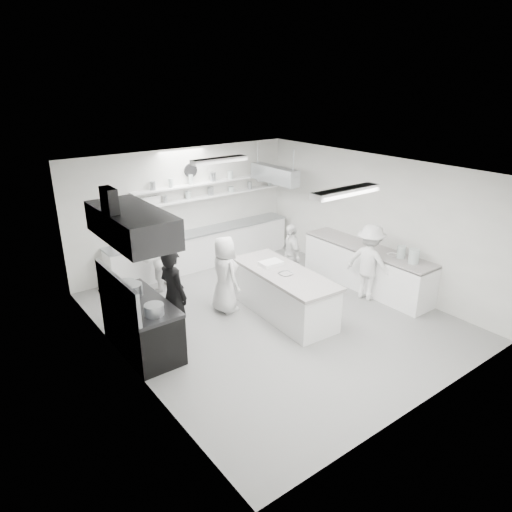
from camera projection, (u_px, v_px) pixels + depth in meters
floor at (271, 316)px, 9.49m from camera, size 6.00×7.00×0.02m
ceiling at (273, 169)px, 8.40m from camera, size 6.00×7.00×0.02m
wall_back at (184, 209)px, 11.56m from camera, size 6.00×0.04×3.00m
wall_front at (431, 318)px, 6.33m from camera, size 6.00×0.04×3.00m
wall_left at (123, 287)px, 7.27m from camera, size 0.04×7.00×3.00m
wall_right at (373, 220)px, 10.62m from camera, size 0.04×7.00×3.00m
stove at (142, 327)px, 8.17m from camera, size 0.80×1.80×0.90m
exhaust_hood at (132, 224)px, 7.48m from camera, size 0.85×2.00×0.50m
back_counter at (203, 249)px, 11.88m from camera, size 5.00×0.60×0.92m
shelf_lower at (211, 196)px, 11.76m from camera, size 4.20×0.26×0.04m
shelf_upper at (210, 182)px, 11.63m from camera, size 4.20×0.26×0.04m
pass_through_window at (136, 220)px, 10.83m from camera, size 1.30×0.04×1.00m
wall_clock at (190, 170)px, 11.29m from camera, size 0.32×0.05×0.32m
right_counter at (366, 268)px, 10.65m from camera, size 0.74×3.30×0.94m
pot_rack at (275, 175)px, 11.56m from camera, size 0.30×1.60×0.40m
light_fixture_front at (346, 192)px, 7.08m from camera, size 1.30×0.25×0.10m
light_fixture_rear at (219, 160)px, 9.77m from camera, size 1.30×0.25×0.10m
prep_island at (284, 294)px, 9.40m from camera, size 1.05×2.49×0.90m
stove_pot at (132, 291)px, 8.19m from camera, size 0.37×0.37×0.26m
cook_stove at (174, 295)px, 8.37m from camera, size 0.53×0.71×1.78m
cook_back at (155, 258)px, 10.38m from camera, size 0.95×0.88×1.57m
cook_island_left at (225, 274)px, 9.44m from camera, size 0.53×0.80×1.62m
cook_island_right at (291, 254)px, 10.73m from camera, size 0.60×0.92×1.46m
cook_right at (370, 262)px, 9.96m from camera, size 0.84×1.20×1.69m
bowl_island_a at (286, 275)px, 9.13m from camera, size 0.28×0.28×0.07m
bowl_island_b at (260, 267)px, 9.51m from camera, size 0.19×0.19×0.05m
bowl_right at (392, 255)px, 10.02m from camera, size 0.25×0.25×0.05m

